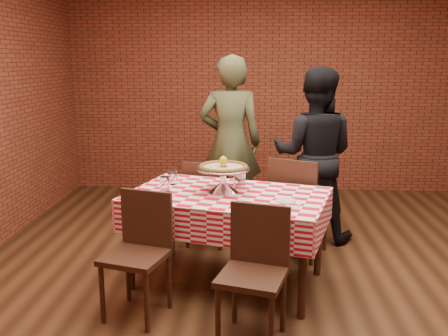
{
  "coord_description": "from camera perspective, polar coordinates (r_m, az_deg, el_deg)",
  "views": [
    {
      "loc": [
        -0.27,
        -3.67,
        1.81
      ],
      "look_at": [
        -0.49,
        0.19,
        0.93
      ],
      "focal_mm": 38.87,
      "sensor_mm": 36.0,
      "label": 1
    }
  ],
  "objects": [
    {
      "name": "tablecloth",
      "position": [
        3.9,
        0.41,
        -4.86
      ],
      "size": [
        1.77,
        1.35,
        0.26
      ],
      "primitive_type": null,
      "rotation": [
        0.0,
        0.0,
        -0.28
      ],
      "color": "red",
      "rests_on": "table"
    },
    {
      "name": "side_plate",
      "position": [
        3.67,
        7.3,
        -3.86
      ],
      "size": [
        0.2,
        0.2,
        0.01
      ],
      "primitive_type": "cylinder",
      "rotation": [
        0.0,
        0.0,
        -0.28
      ],
      "color": "white",
      "rests_on": "tablecloth"
    },
    {
      "name": "condiment_caddy",
      "position": [
        4.11,
        1.86,
        -1.03
      ],
      "size": [
        0.1,
        0.08,
        0.14
      ],
      "primitive_type": "cube",
      "rotation": [
        0.0,
        0.0,
        -0.04
      ],
      "color": "silver",
      "rests_on": "tablecloth"
    },
    {
      "name": "water_glass_right",
      "position": [
        4.16,
        -6.09,
        -1.05
      ],
      "size": [
        0.1,
        0.1,
        0.13
      ],
      "primitive_type": "cylinder",
      "rotation": [
        0.0,
        0.0,
        -0.28
      ],
      "color": "white",
      "rests_on": "tablecloth"
    },
    {
      "name": "pizza",
      "position": [
        3.87,
        -0.08,
        0.05
      ],
      "size": [
        0.55,
        0.55,
        0.03
      ],
      "primitive_type": "cylinder",
      "rotation": [
        0.0,
        0.0,
        -0.69
      ],
      "color": "#C3B58C",
      "rests_on": "pizza_stand"
    },
    {
      "name": "water_glass_left",
      "position": [
        3.92,
        -6.99,
        -1.91
      ],
      "size": [
        0.1,
        0.1,
        0.13
      ],
      "primitive_type": "cylinder",
      "rotation": [
        0.0,
        0.0,
        -0.28
      ],
      "color": "white",
      "rests_on": "tablecloth"
    },
    {
      "name": "pizza_stand",
      "position": [
        3.89,
        -0.08,
        -1.43
      ],
      "size": [
        0.61,
        0.61,
        0.19
      ],
      "primitive_type": null,
      "rotation": [
        0.0,
        0.0,
        -0.69
      ],
      "color": "silver",
      "rests_on": "tablecloth"
    },
    {
      "name": "chair_near_right",
      "position": [
        3.17,
        3.32,
        -12.8
      ],
      "size": [
        0.5,
        0.5,
        0.88
      ],
      "primitive_type": null,
      "rotation": [
        0.0,
        0.0,
        -0.28
      ],
      "color": "#3D2316",
      "rests_on": "ground"
    },
    {
      "name": "table",
      "position": [
        3.99,
        0.4,
        -8.3
      ],
      "size": [
        1.72,
        1.3,
        0.75
      ],
      "primitive_type": "cube",
      "rotation": [
        0.0,
        0.0,
        -0.28
      ],
      "color": "#3D2316",
      "rests_on": "ground"
    },
    {
      "name": "sweetener_packet_a",
      "position": [
        3.54,
        8.43,
        -4.58
      ],
      "size": [
        0.06,
        0.05,
        0.0
      ],
      "primitive_type": "cube",
      "rotation": [
        0.0,
        0.0,
        0.27
      ],
      "color": "white",
      "rests_on": "tablecloth"
    },
    {
      "name": "diner_olive",
      "position": [
        5.23,
        0.74,
        3.03
      ],
      "size": [
        0.69,
        0.46,
        1.85
      ],
      "primitive_type": "imported",
      "rotation": [
        0.0,
        0.0,
        3.17
      ],
      "color": "#43492A",
      "rests_on": "ground"
    },
    {
      "name": "ground",
      "position": [
        4.1,
        6.91,
        -13.48
      ],
      "size": [
        6.0,
        6.0,
        0.0
      ],
      "primitive_type": "plane",
      "color": "black",
      "rests_on": "ground"
    },
    {
      "name": "chair_near_left",
      "position": [
        3.51,
        -10.37,
        -10.33
      ],
      "size": [
        0.5,
        0.5,
        0.88
      ],
      "primitive_type": null,
      "rotation": [
        0.0,
        0.0,
        -0.29
      ],
      "color": "#3D2316",
      "rests_on": "ground"
    },
    {
      "name": "sweetener_packet_b",
      "position": [
        3.62,
        8.72,
        -4.19
      ],
      "size": [
        0.06,
        0.06,
        0.0
      ],
      "primitive_type": "cube",
      "rotation": [
        0.0,
        0.0,
        -0.59
      ],
      "color": "white",
      "rests_on": "tablecloth"
    },
    {
      "name": "chair_far_right",
      "position": [
        4.57,
        8.84,
        -4.39
      ],
      "size": [
        0.61,
        0.61,
        0.94
      ],
      "primitive_type": null,
      "rotation": [
        0.0,
        0.0,
        2.7
      ],
      "color": "#3D2316",
      "rests_on": "ground"
    },
    {
      "name": "back_wall",
      "position": [
        6.69,
        5.64,
        9.63
      ],
      "size": [
        5.5,
        0.0,
        5.5
      ],
      "primitive_type": "plane",
      "rotation": [
        1.57,
        0.0,
        0.0
      ],
      "color": "maroon",
      "rests_on": "ground"
    },
    {
      "name": "chair_far_left",
      "position": [
        4.79,
        -2.07,
        -3.98
      ],
      "size": [
        0.42,
        0.42,
        0.86
      ],
      "primitive_type": null,
      "rotation": [
        0.0,
        0.0,
        3.04
      ],
      "color": "#3D2316",
      "rests_on": "ground"
    },
    {
      "name": "lemon",
      "position": [
        3.85,
        -0.08,
        0.78
      ],
      "size": [
        0.1,
        0.1,
        0.09
      ],
      "primitive_type": "ellipsoid",
      "rotation": [
        0.0,
        0.0,
        -0.69
      ],
      "color": "yellow",
      "rests_on": "pizza"
    },
    {
      "name": "diner_black",
      "position": [
        4.93,
        10.52,
        1.54
      ],
      "size": [
        0.97,
        0.83,
        1.73
      ],
      "primitive_type": "imported",
      "rotation": [
        0.0,
        0.0,
        2.92
      ],
      "color": "black",
      "rests_on": "ground"
    }
  ]
}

